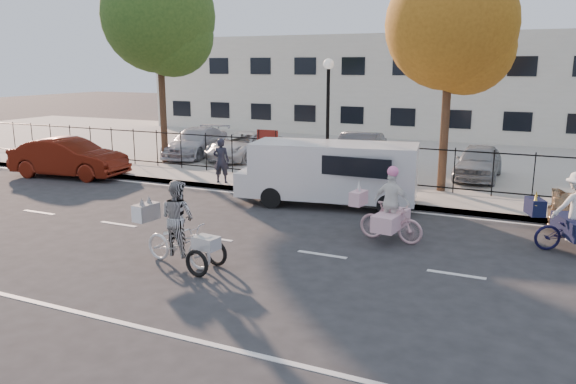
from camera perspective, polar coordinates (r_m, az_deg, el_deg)
The scene contains 21 objects.
ground at distance 14.33m, azimuth -7.78°, elevation -4.67°, with size 120.00×120.00×0.00m, color #333334.
road_markings at distance 14.33m, azimuth -7.78°, elevation -4.65°, with size 60.00×9.52×0.01m, color silver, non-canonical shape.
curb at distance 18.60m, azimuth 0.58°, elevation -0.24°, with size 60.00×0.10×0.15m, color #A8A399.
sidewalk at distance 19.54m, azimuth 1.85°, elevation 0.39°, with size 60.00×2.20×0.15m, color #A8A399.
parking_lot at distance 27.82m, azimuth 9.06°, elevation 3.96°, with size 60.00×15.60×0.15m, color #A8A399.
iron_fence at distance 20.38m, azimuth 3.07°, elevation 3.26°, with size 58.00×0.06×1.50m, color black, non-canonical shape.
building at distance 37.25m, azimuth 13.54°, elevation 10.49°, with size 34.00×10.00×6.00m, color silver.
lamppost at distance 19.58m, azimuth 4.09°, elevation 9.37°, with size 0.36×0.36×4.33m.
street_sign at distance 20.70m, azimuth -2.10°, elevation 4.86°, with size 0.85×0.06×1.80m.
zebra_trike at distance 12.40m, azimuth -11.09°, elevation -4.06°, with size 2.21×0.98×1.89m.
unicorn_bike at distance 14.02m, azimuth 10.31°, elevation -2.18°, with size 1.91×1.34×1.89m.
bull_bike at distance 14.68m, azimuth 27.05°, elevation -2.51°, with size 2.09×1.48×1.89m.
white_van at distance 17.34m, azimuth 4.35°, elevation 2.13°, with size 5.73×2.67×1.94m.
red_sedan at distance 23.37m, azimuth -21.38°, elevation 3.26°, with size 1.60×4.58×1.51m, color #571509.
pedestrian at distance 20.12m, azimuth -6.81°, elevation 3.19°, with size 0.58×0.38×1.59m, color black.
lot_car_a at distance 26.26m, azimuth -9.29°, elevation 5.01°, with size 1.79×4.41×1.28m, color #B1B2B9.
lot_car_b at distance 25.16m, azimuth -4.39°, elevation 4.71°, with size 1.98×4.30×1.20m, color silver.
lot_car_c at distance 22.84m, azimuth 7.17°, elevation 4.11°, with size 1.51×4.33×1.43m, color #494B50.
lot_car_d at distance 21.91m, azimuth 18.78°, elevation 2.94°, with size 1.48×3.68×1.25m, color #919598.
tree_west at distance 24.77m, azimuth -12.65°, elevation 16.57°, with size 4.70×4.70×8.61m.
tree_mid at distance 19.16m, azimuth 16.65°, elevation 15.37°, with size 4.13×4.13×7.58m.
Camera 1 is at (7.44, -11.47, 4.27)m, focal length 35.00 mm.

